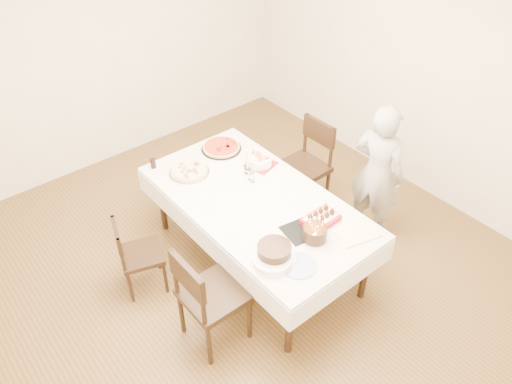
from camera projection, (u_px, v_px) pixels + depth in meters
floor at (250, 265)px, 4.76m from camera, size 5.00×5.00×0.00m
wall_back at (105, 48)px, 5.42m from camera, size 4.50×0.04×2.70m
wall_right at (423, 68)px, 5.03m from camera, size 0.04×5.00×2.70m
dining_table at (256, 231)px, 4.58m from camera, size 1.69×2.37×0.75m
chair_right_savory at (302, 168)px, 5.15m from camera, size 0.50×0.50×0.98m
chair_left_savory at (141, 254)px, 4.33m from camera, size 0.50×0.50×0.77m
chair_left_dessert at (214, 295)px, 3.85m from camera, size 0.50×0.50×0.98m
person at (377, 173)px, 4.70m from camera, size 0.45×0.58×1.44m
pizza_white at (189, 171)px, 4.63m from camera, size 0.49×0.49×0.04m
pizza_pepperoni at (221, 147)px, 4.94m from camera, size 0.50×0.50×0.04m
red_placemat at (261, 165)px, 4.75m from camera, size 0.31×0.31×0.01m
pasta_bowl at (259, 160)px, 4.73m from camera, size 0.27×0.27×0.08m
taper_candle at (247, 161)px, 4.56m from camera, size 0.07×0.07×0.28m
shaker_pair at (253, 178)px, 4.51m from camera, size 0.10×0.10×0.10m
cola_glass at (153, 163)px, 4.69m from camera, size 0.07×0.07×0.10m
layer_cake at (274, 252)px, 3.76m from camera, size 0.33×0.33×0.13m
cake_board at (300, 231)px, 4.03m from camera, size 0.30×0.30×0.01m
birthday_cake at (315, 230)px, 3.90m from camera, size 0.21×0.21×0.17m
strawberry_box at (321, 219)px, 4.09m from camera, size 0.31×0.21×0.08m
box_lid at (357, 234)px, 4.01m from camera, size 0.38×0.30×0.03m
plate_stack at (272, 260)px, 3.74m from camera, size 0.31×0.31×0.06m
china_plate at (298, 265)px, 3.74m from camera, size 0.36×0.36×0.01m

